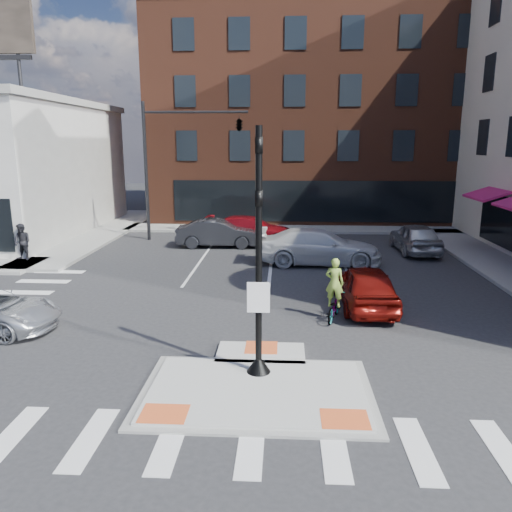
# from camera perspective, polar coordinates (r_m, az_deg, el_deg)

# --- Properties ---
(ground) EXTENTS (120.00, 120.00, 0.00)m
(ground) POSITION_cam_1_polar(r_m,az_deg,el_deg) (12.52, 0.20, -14.35)
(ground) COLOR #28282B
(ground) RESTS_ON ground
(refuge_island) EXTENTS (5.40, 4.65, 0.13)m
(refuge_island) POSITION_cam_1_polar(r_m,az_deg,el_deg) (12.27, 0.14, -14.70)
(refuge_island) COLOR gray
(refuge_island) RESTS_ON ground
(sidewalk_n) EXTENTS (26.00, 3.00, 0.15)m
(sidewalk_n) POSITION_cam_1_polar(r_m,az_deg,el_deg) (33.68, 7.29, 3.10)
(sidewalk_n) COLOR gray
(sidewalk_n) RESTS_ON ground
(building_n) EXTENTS (24.40, 18.40, 15.50)m
(building_n) POSITION_cam_1_polar(r_m,az_deg,el_deg) (43.23, 6.65, 15.53)
(building_n) COLOR #582B1B
(building_n) RESTS_ON ground
(building_far_left) EXTENTS (10.00, 12.00, 10.00)m
(building_far_left) POSITION_cam_1_polar(r_m,az_deg,el_deg) (63.29, -0.97, 12.21)
(building_far_left) COLOR slate
(building_far_left) RESTS_ON ground
(building_far_right) EXTENTS (12.00, 12.00, 12.00)m
(building_far_right) POSITION_cam_1_polar(r_m,az_deg,el_deg) (65.66, 10.84, 12.88)
(building_far_right) COLOR brown
(building_far_right) RESTS_ON ground
(signal_pole) EXTENTS (0.60, 0.60, 5.98)m
(signal_pole) POSITION_cam_1_polar(r_m,az_deg,el_deg) (12.01, 0.31, -3.43)
(signal_pole) COLOR black
(signal_pole) RESTS_ON refuge_island
(mast_arm_signal) EXTENTS (6.10, 2.24, 8.00)m
(mast_arm_signal) POSITION_cam_1_polar(r_m,az_deg,el_deg) (29.40, -4.86, 13.76)
(mast_arm_signal) COLOR black
(mast_arm_signal) RESTS_ON ground
(red_sedan) EXTENTS (1.92, 4.54, 1.53)m
(red_sedan) POSITION_cam_1_polar(r_m,az_deg,el_deg) (18.06, 12.40, -3.38)
(red_sedan) COLOR maroon
(red_sedan) RESTS_ON ground
(white_pickup) EXTENTS (5.91, 2.49, 1.70)m
(white_pickup) POSITION_cam_1_polar(r_m,az_deg,el_deg) (24.05, 7.22, 1.07)
(white_pickup) COLOR silver
(white_pickup) RESTS_ON ground
(bg_car_dark) EXTENTS (4.73, 1.81, 1.54)m
(bg_car_dark) POSITION_cam_1_polar(r_m,az_deg,el_deg) (27.99, -4.31, 2.63)
(bg_car_dark) COLOR #29292E
(bg_car_dark) RESTS_ON ground
(bg_car_silver) EXTENTS (2.04, 4.73, 1.59)m
(bg_car_silver) POSITION_cam_1_polar(r_m,az_deg,el_deg) (27.75, 17.73, 2.01)
(bg_car_silver) COLOR #B9BCC1
(bg_car_silver) RESTS_ON ground
(bg_car_red) EXTENTS (5.42, 2.45, 1.54)m
(bg_car_red) POSITION_cam_1_polar(r_m,az_deg,el_deg) (29.02, -0.63, 3.03)
(bg_car_red) COLOR maroon
(bg_car_red) RESTS_ON ground
(cyclist) EXTENTS (1.01, 1.73, 2.09)m
(cyclist) POSITION_cam_1_polar(r_m,az_deg,el_deg) (16.61, 8.89, -4.89)
(cyclist) COLOR #3F3F44
(cyclist) RESTS_ON ground
(pedestrian_a) EXTENTS (1.02, 0.89, 1.77)m
(pedestrian_a) POSITION_cam_1_polar(r_m,az_deg,el_deg) (26.56, -25.15, 1.46)
(pedestrian_a) COLOR black
(pedestrian_a) RESTS_ON sidewalk_nw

